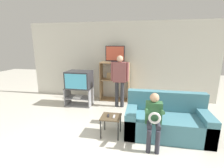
# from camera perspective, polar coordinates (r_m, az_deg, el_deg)

# --- Properties ---
(wall_back) EXTENTS (6.40, 0.06, 2.60)m
(wall_back) POSITION_cam_1_polar(r_m,az_deg,el_deg) (5.61, 2.43, 7.93)
(wall_back) COLOR silver
(wall_back) RESTS_ON ground_plane
(tv_stand) EXTENTS (0.81, 0.46, 0.56)m
(tv_stand) POSITION_cam_1_polar(r_m,az_deg,el_deg) (5.21, -11.51, -4.36)
(tv_stand) COLOR #939399
(tv_stand) RESTS_ON ground_plane
(television_main) EXTENTS (0.74, 0.57, 0.52)m
(television_main) POSITION_cam_1_polar(r_m,az_deg,el_deg) (5.07, -11.47, 1.54)
(television_main) COLOR #2D2D33
(television_main) RESTS_ON tv_stand
(media_shelf) EXTENTS (0.97, 0.39, 1.30)m
(media_shelf) POSITION_cam_1_polar(r_m,az_deg,el_deg) (5.47, 0.96, 1.01)
(media_shelf) COLOR #9E7A51
(media_shelf) RESTS_ON ground_plane
(television_flat) EXTENTS (0.62, 0.20, 0.53)m
(television_flat) POSITION_cam_1_polar(r_m,az_deg,el_deg) (5.32, 1.06, 10.33)
(television_flat) COLOR black
(television_flat) RESTS_ON media_shelf
(snack_table) EXTENTS (0.41, 0.41, 0.42)m
(snack_table) POSITION_cam_1_polar(r_m,az_deg,el_deg) (3.44, -0.37, -12.25)
(snack_table) COLOR brown
(snack_table) RESTS_ON ground_plane
(remote_control_black) EXTENTS (0.06, 0.15, 0.02)m
(remote_control_black) POSITION_cam_1_polar(r_m,az_deg,el_deg) (3.44, -1.29, -11.02)
(remote_control_black) COLOR #232328
(remote_control_black) RESTS_ON snack_table
(remote_control_white) EXTENTS (0.04, 0.15, 0.02)m
(remote_control_white) POSITION_cam_1_polar(r_m,az_deg,el_deg) (3.39, 0.71, -11.36)
(remote_control_white) COLOR silver
(remote_control_white) RESTS_ON snack_table
(couch) EXTENTS (1.68, 0.85, 0.87)m
(couch) POSITION_cam_1_polar(r_m,az_deg,el_deg) (3.70, 18.47, -12.20)
(couch) COLOR teal
(couch) RESTS_ON ground_plane
(person_standing_adult) EXTENTS (0.53, 0.20, 1.56)m
(person_standing_adult) POSITION_cam_1_polar(r_m,az_deg,el_deg) (4.80, 2.73, 2.61)
(person_standing_adult) COLOR #2D2D33
(person_standing_adult) RESTS_ON ground_plane
(person_seated_child) EXTENTS (0.33, 0.43, 1.02)m
(person_seated_child) POSITION_cam_1_polar(r_m,az_deg,el_deg) (3.10, 14.45, -10.89)
(person_seated_child) COLOR #2D2D38
(person_seated_child) RESTS_ON ground_plane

